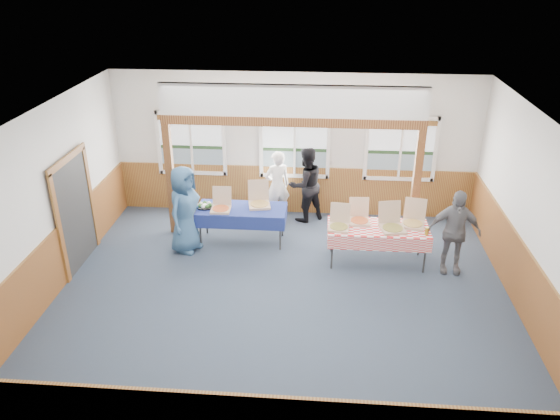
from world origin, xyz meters
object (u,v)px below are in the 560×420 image
object	(u,v)px
table_right	(378,230)
woman_black	(306,185)
woman_white	(277,186)
table_left	(242,211)
person_grey	(454,232)
man_blue	(185,210)

from	to	relation	value
table_right	woman_black	xyz separation A→B (m)	(-1.44, 1.75, 0.14)
table_right	woman_white	bearing A→B (deg)	149.79
table_left	woman_black	distance (m)	1.70
person_grey	woman_white	bearing A→B (deg)	153.60
table_right	woman_white	distance (m)	2.71
table_left	table_right	distance (m)	2.77
table_left	man_blue	bearing A→B (deg)	-172.13
table_left	person_grey	bearing A→B (deg)	-25.80
man_blue	table_left	bearing A→B (deg)	-47.75
table_right	man_blue	bearing A→B (deg)	-172.83
table_left	table_right	bearing A→B (deg)	-27.21
man_blue	table_right	bearing A→B (deg)	-72.77
table_left	man_blue	distance (m)	1.16
woman_white	person_grey	xyz separation A→B (m)	(3.42, -1.96, 0.02)
table_right	person_grey	size ratio (longest dim) A/B	1.23
woman_white	man_blue	size ratio (longest dim) A/B	0.90
table_left	woman_black	bearing A→B (deg)	27.75
table_left	table_right	xyz separation A→B (m)	(2.70, -0.62, 0.00)
table_right	table_left	bearing A→B (deg)	177.10
table_right	woman_white	world-z (taller)	woman_white
table_left	table_right	size ratio (longest dim) A/B	0.96
woman_white	person_grey	distance (m)	3.94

